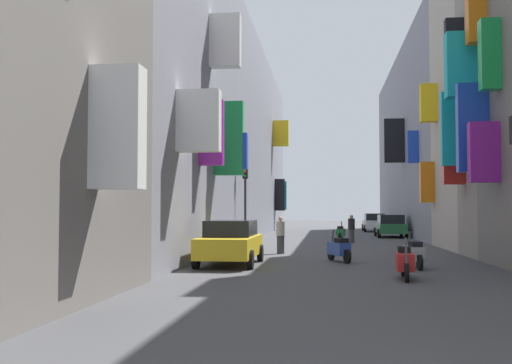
% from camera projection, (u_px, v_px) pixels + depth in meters
% --- Properties ---
extents(ground_plane, '(140.00, 140.00, 0.00)m').
position_uv_depth(ground_plane, '(336.00, 244.00, 32.83)').
color(ground_plane, '#424244').
extents(building_left_mid_a, '(7.34, 15.20, 17.16)m').
position_uv_depth(building_left_mid_a, '(135.00, 40.00, 23.86)').
color(building_left_mid_a, gray).
rests_on(building_left_mid_a, ground).
extents(building_left_mid_b, '(7.33, 32.76, 13.50)m').
position_uv_depth(building_left_mid_b, '(230.00, 148.00, 47.59)').
color(building_left_mid_b, gray).
rests_on(building_left_mid_b, ground).
extents(building_right_mid_c, '(6.80, 6.38, 15.22)m').
position_uv_depth(building_right_mid_c, '(507.00, 88.00, 28.44)').
color(building_right_mid_c, '#B2A899').
rests_on(building_right_mid_c, ground).
extents(building_right_far, '(7.40, 30.66, 13.73)m').
position_uv_depth(building_right_far, '(436.00, 145.00, 46.77)').
color(building_right_far, gray).
rests_on(building_right_far, ground).
extents(parked_car_yellow, '(1.89, 4.31, 1.49)m').
position_uv_depth(parked_car_yellow, '(231.00, 242.00, 20.28)').
color(parked_car_yellow, gold).
rests_on(parked_car_yellow, ground).
extents(parked_car_green, '(1.95, 4.42, 1.51)m').
position_uv_depth(parked_car_green, '(391.00, 225.00, 40.70)').
color(parked_car_green, '#236638').
rests_on(parked_car_green, ground).
extents(parked_car_white, '(1.93, 4.37, 1.53)m').
position_uv_depth(parked_car_white, '(374.00, 222.00, 51.49)').
color(parked_car_white, white).
rests_on(parked_car_white, ground).
extents(scooter_green, '(0.58, 1.90, 1.13)m').
position_uv_depth(scooter_green, '(341.00, 233.00, 36.57)').
color(scooter_green, '#287F3D').
rests_on(scooter_green, ground).
extents(scooter_red, '(0.51, 1.97, 1.13)m').
position_uv_depth(scooter_red, '(405.00, 262.00, 16.12)').
color(scooter_red, red).
rests_on(scooter_red, ground).
extents(scooter_silver, '(0.56, 1.91, 1.13)m').
position_uv_depth(scooter_silver, '(414.00, 254.00, 19.08)').
color(scooter_silver, '#ADADB2').
rests_on(scooter_silver, ground).
extents(scooter_blue, '(0.84, 1.81, 1.13)m').
position_uv_depth(scooter_blue, '(339.00, 249.00, 21.39)').
color(scooter_blue, '#2D4CAD').
rests_on(scooter_blue, ground).
extents(pedestrian_crossing, '(0.53, 0.53, 1.56)m').
position_uv_depth(pedestrian_crossing, '(351.00, 229.00, 33.68)').
color(pedestrian_crossing, '#3E3E3E').
rests_on(pedestrian_crossing, ground).
extents(pedestrian_near_left, '(0.41, 0.41, 1.56)m').
position_uv_depth(pedestrian_near_left, '(281.00, 235.00, 25.40)').
color(pedestrian_near_left, '#3F3F3F').
rests_on(pedestrian_near_left, ground).
extents(traffic_light_far_corner, '(0.26, 0.34, 4.17)m').
position_uv_depth(traffic_light_far_corner, '(245.00, 190.00, 30.50)').
color(traffic_light_far_corner, '#2D2D2D').
rests_on(traffic_light_far_corner, ground).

